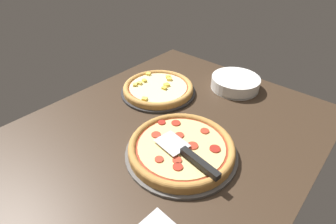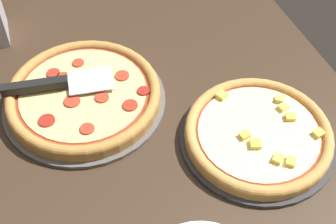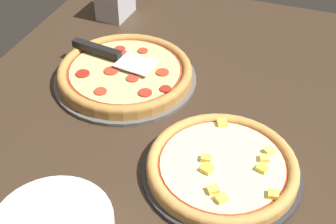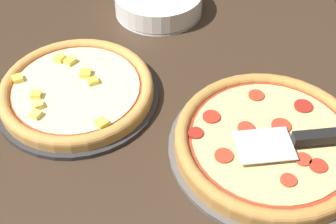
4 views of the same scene
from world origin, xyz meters
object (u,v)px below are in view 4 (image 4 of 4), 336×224
at_px(pizza_front, 270,141).
at_px(pizza_back, 76,89).
at_px(plate_stack, 159,1).
at_px(serving_spatula, 318,138).

bearing_deg(pizza_front, pizza_back, 54.00).
bearing_deg(plate_stack, pizza_front, -170.65).
relative_size(pizza_front, pizza_back, 1.11).
height_order(pizza_front, plate_stack, plate_stack).
bearing_deg(pizza_front, serving_spatula, -115.78).
distance_m(pizza_back, serving_spatula, 0.48).
bearing_deg(serving_spatula, pizza_front, 64.22).
relative_size(serving_spatula, plate_stack, 1.15).
distance_m(pizza_front, plate_stack, 0.51).
relative_size(pizza_back, serving_spatula, 1.25).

